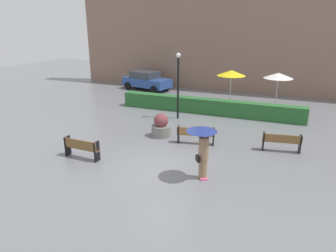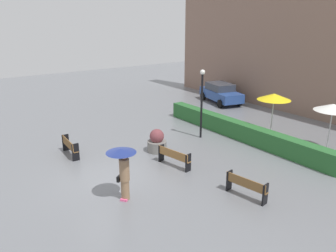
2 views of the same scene
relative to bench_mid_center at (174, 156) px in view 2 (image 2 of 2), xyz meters
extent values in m
plane|color=slate|center=(-0.61, -3.09, -0.51)|extent=(60.00, 60.00, 0.00)
cube|color=olive|center=(-0.01, 0.06, -0.06)|extent=(1.82, 0.57, 0.04)
cube|color=olive|center=(0.02, -0.08, 0.15)|extent=(1.79, 0.38, 0.37)
cube|color=black|center=(-0.84, -0.12, -0.09)|extent=(0.12, 0.34, 0.84)
cube|color=black|center=(0.82, 0.19, -0.09)|extent=(0.12, 0.34, 0.84)
cube|color=brown|center=(-4.08, -3.39, -0.06)|extent=(1.71, 0.33, 0.04)
cube|color=brown|center=(-4.09, -3.53, 0.17)|extent=(1.70, 0.12, 0.41)
cube|color=black|center=(-4.87, -3.37, -0.07)|extent=(0.08, 0.35, 0.88)
cube|color=black|center=(-3.29, -3.45, -0.07)|extent=(0.08, 0.35, 0.88)
cube|color=brown|center=(3.88, 0.59, -0.04)|extent=(1.72, 0.50, 0.04)
cube|color=brown|center=(3.90, 0.46, 0.16)|extent=(1.69, 0.31, 0.36)
cube|color=black|center=(3.10, 0.45, -0.09)|extent=(0.11, 0.34, 0.84)
cube|color=black|center=(4.67, 0.70, -0.09)|extent=(0.11, 0.34, 0.84)
cylinder|color=#8C6B4C|center=(1.28, -3.26, -0.11)|extent=(0.32, 0.32, 0.79)
cube|color=#F2598C|center=(1.31, -3.31, -0.47)|extent=(0.40, 0.41, 0.08)
cylinder|color=#8C6B4C|center=(1.28, -3.26, 0.72)|extent=(0.38, 0.38, 0.86)
sphere|color=tan|center=(1.28, -3.26, 1.25)|extent=(0.21, 0.21, 0.21)
cube|color=black|center=(1.11, -3.41, 0.34)|extent=(0.25, 0.29, 0.22)
cylinder|color=black|center=(1.20, -3.32, 1.03)|extent=(0.02, 0.02, 0.90)
cone|color=navy|center=(1.20, -3.32, 1.48)|extent=(1.13, 1.13, 0.16)
cylinder|color=slate|center=(-1.98, 0.40, -0.23)|extent=(0.99, 0.99, 0.56)
sphere|color=brown|center=(-1.98, 0.40, 0.33)|extent=(0.74, 0.74, 0.74)
cylinder|color=black|center=(-2.25, 3.64, 1.33)|extent=(0.12, 0.12, 3.67)
sphere|color=white|center=(-2.25, 3.64, 3.28)|extent=(0.28, 0.28, 0.28)
cylinder|color=silver|center=(0.30, 6.66, 0.74)|extent=(0.06, 0.06, 2.48)
cone|color=yellow|center=(0.30, 6.66, 1.98)|extent=(1.83, 1.83, 0.35)
cylinder|color=silver|center=(3.14, 7.63, 0.66)|extent=(0.06, 0.06, 2.34)
cone|color=white|center=(3.14, 7.63, 1.83)|extent=(1.84, 1.84, 0.35)
cube|color=#28602D|center=(-0.78, 5.31, -0.02)|extent=(11.75, 0.70, 0.96)
cube|color=#846656|center=(-0.61, 12.91, 4.21)|extent=(28.00, 1.20, 9.43)
cube|color=#28478C|center=(-7.59, 10.50, 0.16)|extent=(4.50, 2.73, 0.70)
cube|color=#333842|center=(-7.79, 10.55, 0.79)|extent=(2.53, 2.10, 0.55)
cylinder|color=black|center=(-5.99, 11.00, -0.19)|extent=(0.67, 0.37, 0.64)
cylinder|color=black|center=(-6.42, 9.30, -0.19)|extent=(0.67, 0.37, 0.64)
cylinder|color=black|center=(-8.76, 11.70, -0.19)|extent=(0.67, 0.37, 0.64)
cylinder|color=black|center=(-9.19, 10.01, -0.19)|extent=(0.67, 0.37, 0.64)
camera|label=1|loc=(4.01, -13.62, 5.17)|focal=33.51mm
camera|label=2|loc=(11.33, -8.54, 6.08)|focal=35.55mm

